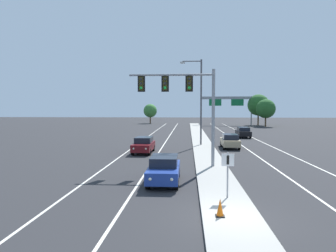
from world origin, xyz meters
name	(u,v)px	position (x,y,z in m)	size (l,w,h in m)	color
ground_plane	(231,219)	(0.00, 0.00, 0.00)	(260.00, 260.00, 0.00)	#28282B
median_island	(206,152)	(0.00, 18.00, 0.07)	(2.40, 110.00, 0.15)	#9E9B93
lane_stripe_oncoming_center	(164,144)	(-4.70, 25.00, 0.00)	(0.14, 100.00, 0.01)	silver
lane_stripe_receding_center	(241,145)	(4.70, 25.00, 0.00)	(0.14, 100.00, 0.01)	silver
edge_stripe_left	(138,144)	(-8.00, 25.00, 0.00)	(0.14, 100.00, 0.01)	silver
edge_stripe_right	(268,145)	(8.00, 25.00, 0.00)	(0.14, 100.00, 0.01)	silver
overhead_signal_mast	(184,95)	(-2.07, 10.40, 5.43)	(6.39, 0.44, 7.20)	gray
median_sign_post	(228,168)	(0.14, 2.41, 1.59)	(0.60, 0.10, 2.20)	gray
street_lamp_median	(199,97)	(-0.45, 23.60, 5.79)	(2.58, 0.28, 10.00)	#4C4C51
car_oncoming_blue	(164,169)	(-3.20, 5.81, 0.82)	(1.83, 4.47, 1.58)	navy
car_oncoming_darkred	(144,145)	(-6.18, 17.60, 0.82)	(1.89, 4.50, 1.58)	#5B0F14
car_receding_tan	(230,141)	(2.92, 21.75, 0.82)	(1.87, 4.49, 1.58)	tan
car_receding_black	(243,132)	(6.63, 34.18, 0.82)	(1.86, 4.49, 1.58)	black
traffic_cone_median_nose	(220,208)	(-0.48, -0.17, 0.51)	(0.36, 0.36, 0.74)	black
highway_sign_gantry	(226,101)	(8.20, 67.48, 6.16)	(13.28, 0.42, 7.50)	gray
tree_far_right_c	(258,105)	(16.54, 67.78, 5.24)	(5.54, 5.54, 8.02)	#4C3823
tree_far_left_c	(150,111)	(-12.66, 74.73, 3.66)	(3.88, 3.88, 5.61)	#4C3823
tree_far_right_b	(266,109)	(16.74, 61.06, 4.28)	(4.53, 4.53, 6.55)	#4C3823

